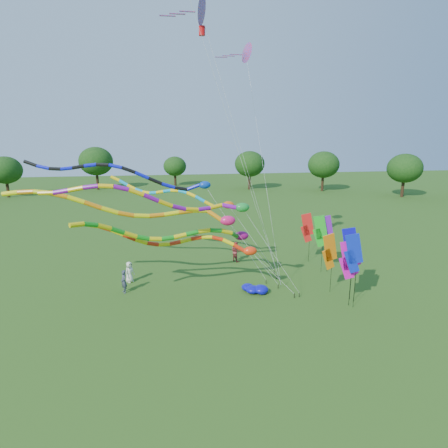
{
  "coord_description": "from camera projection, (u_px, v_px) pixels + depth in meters",
  "views": [
    {
      "loc": [
        -5.14,
        -19.03,
        10.4
      ],
      "look_at": [
        -1.49,
        3.88,
        4.8
      ],
      "focal_mm": 30.0,
      "sensor_mm": 36.0,
      "label": 1
    }
  ],
  "objects": [
    {
      "name": "delta_kite_high_c",
      "position": [
        246.0,
        53.0,
        26.82
      ],
      "size": [
        3.81,
        6.22,
        17.06
      ],
      "rotation": [
        0.0,
        0.0,
        0.29
      ],
      "color": "black",
      "rests_on": "ground"
    },
    {
      "name": "banner_pole_green",
      "position": [
        320.0,
        231.0,
        28.2
      ],
      "size": [
        1.09,
        0.55,
        4.51
      ],
      "rotation": [
        0.0,
        0.0,
        -0.43
      ],
      "color": "black",
      "rests_on": "ground"
    },
    {
      "name": "tree_ring",
      "position": [
        295.0,
        237.0,
        17.71
      ],
      "size": [
        117.84,
        120.04,
        9.71
      ],
      "color": "#382314",
      "rests_on": "ground"
    },
    {
      "name": "tube_kite_green",
      "position": [
        189.0,
        234.0,
        23.34
      ],
      "size": [
        12.79,
        4.74,
        6.39
      ],
      "rotation": [
        0.0,
        0.0,
        0.35
      ],
      "color": "black",
      "rests_on": "ground"
    },
    {
      "name": "person_a",
      "position": [
        129.0,
        272.0,
        26.79
      ],
      "size": [
        0.87,
        0.88,
        1.53
      ],
      "primitive_type": "imported",
      "rotation": [
        0.0,
        0.0,
        0.81
      ],
      "color": "silver",
      "rests_on": "ground"
    },
    {
      "name": "banner_pole_blue_b",
      "position": [
        350.0,
        247.0,
        23.38
      ],
      "size": [
        1.1,
        0.52,
        4.8
      ],
      "rotation": [
        0.0,
        0.0,
        -0.4
      ],
      "color": "black",
      "rests_on": "ground"
    },
    {
      "name": "person_c",
      "position": [
        236.0,
        251.0,
        31.19
      ],
      "size": [
        1.0,
        1.05,
        1.7
      ],
      "primitive_type": "imported",
      "rotation": [
        0.0,
        0.0,
        2.16
      ],
      "color": "maroon",
      "rests_on": "ground"
    },
    {
      "name": "tube_kite_blue",
      "position": [
        135.0,
        176.0,
        24.3
      ],
      "size": [
        15.6,
        2.28,
        9.28
      ],
      "rotation": [
        0.0,
        0.0,
        -0.1
      ],
      "color": "black",
      "rests_on": "ground"
    },
    {
      "name": "tube_kite_purple",
      "position": [
        173.0,
        201.0,
        20.89
      ],
      "size": [
        14.7,
        1.64,
        8.46
      ],
      "rotation": [
        0.0,
        0.0,
        0.09
      ],
      "color": "black",
      "rests_on": "ground"
    },
    {
      "name": "tube_kite_cyan",
      "position": [
        183.0,
        196.0,
        28.94
      ],
      "size": [
        12.14,
        5.78,
        7.54
      ],
      "rotation": [
        0.0,
        0.0,
        -0.4
      ],
      "color": "black",
      "rests_on": "ground"
    },
    {
      "name": "person_b",
      "position": [
        124.0,
        282.0,
        25.0
      ],
      "size": [
        0.58,
        0.68,
        1.57
      ],
      "primitive_type": "imported",
      "rotation": [
        0.0,
        0.0,
        -1.13
      ],
      "color": "#393F50",
      "rests_on": "ground"
    },
    {
      "name": "banner_pole_orange",
      "position": [
        329.0,
        252.0,
        24.56
      ],
      "size": [
        1.16,
        0.26,
        4.12
      ],
      "rotation": [
        0.0,
        0.0,
        0.16
      ],
      "color": "black",
      "rests_on": "ground"
    },
    {
      "name": "tube_kite_orange",
      "position": [
        149.0,
        211.0,
        23.44
      ],
      "size": [
        16.64,
        1.1,
        7.86
      ],
      "rotation": [
        0.0,
        0.0,
        -0.04
      ],
      "color": "black",
      "rests_on": "ground"
    },
    {
      "name": "banner_pole_magenta_b",
      "position": [
        355.0,
        257.0,
        23.01
      ],
      "size": [
        1.12,
        0.48,
        4.25
      ],
      "rotation": [
        0.0,
        0.0,
        0.35
      ],
      "color": "black",
      "rests_on": "ground"
    },
    {
      "name": "banner_pole_blue_a",
      "position": [
        353.0,
        254.0,
        22.26
      ],
      "size": [
        1.13,
        0.42,
        4.73
      ],
      "rotation": [
        0.0,
        0.0,
        -0.3
      ],
      "color": "black",
      "rests_on": "ground"
    },
    {
      "name": "delta_kite_high_a",
      "position": [
        200.0,
        10.0,
        20.81
      ],
      "size": [
        7.61,
        2.06,
        18.19
      ],
      "rotation": [
        0.0,
        0.0,
        -0.33
      ],
      "color": "black",
      "rests_on": "ground"
    },
    {
      "name": "banner_pole_magenta_a",
      "position": [
        348.0,
        260.0,
        22.65
      ],
      "size": [
        1.13,
        0.43,
        4.21
      ],
      "rotation": [
        0.0,
        0.0,
        -0.31
      ],
      "color": "black",
      "rests_on": "ground"
    },
    {
      "name": "tube_kite_red",
      "position": [
        194.0,
        243.0,
        23.28
      ],
      "size": [
        12.49,
        1.51,
        5.75
      ],
      "rotation": [
        0.0,
        0.0,
        -0.12
      ],
      "color": "black",
      "rests_on": "ground"
    },
    {
      "name": "blue_nylon_heap",
      "position": [
        252.0,
        290.0,
        24.93
      ],
      "size": [
        1.85,
        1.38,
        0.52
      ],
      "color": "#0D0EB0",
      "rests_on": "ground"
    },
    {
      "name": "banner_pole_red",
      "position": [
        307.0,
        228.0,
        30.61
      ],
      "size": [
        1.16,
        0.21,
        4.17
      ],
      "rotation": [
        0.0,
        0.0,
        -0.11
      ],
      "color": "black",
      "rests_on": "ground"
    },
    {
      "name": "ground",
      "position": [
        260.0,
        320.0,
        21.49
      ],
      "size": [
        160.0,
        160.0,
        0.0
      ],
      "primitive_type": "plane",
      "color": "#215215",
      "rests_on": "ground"
    },
    {
      "name": "banner_pole_violet",
      "position": [
        326.0,
        231.0,
        28.26
      ],
      "size": [
        1.16,
        0.19,
        4.48
      ],
      "rotation": [
        0.0,
        0.0,
        -0.1
      ],
      "color": "black",
      "rests_on": "ground"
    }
  ]
}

